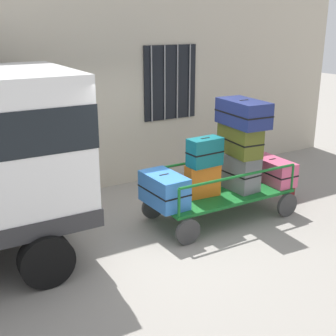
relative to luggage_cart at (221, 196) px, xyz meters
name	(u,v)px	position (x,y,z in m)	size (l,w,h in m)	color
ground_plane	(157,229)	(-1.17, 0.12, -0.38)	(40.00, 40.00, 0.00)	gray
building_wall	(95,60)	(-1.17, 2.49, 2.12)	(12.00, 0.38, 5.00)	#BCB29E
luggage_cart	(221,196)	(0.00, 0.00, 0.00)	(2.43, 1.16, 0.46)	#146023
cart_railing	(222,171)	(0.00, 0.00, 0.46)	(2.31, 1.02, 0.46)	#146023
suitcase_left_bottom	(164,190)	(-1.10, 0.02, 0.33)	(0.51, 0.85, 0.50)	#3372C6
suitcase_midleft_bottom	(203,180)	(-0.37, 0.03, 0.35)	(0.58, 0.30, 0.54)	orange
suitcase_midleft_middle	(205,152)	(-0.37, -0.02, 0.84)	(0.58, 0.32, 0.46)	#0F5960
suitcase_center_bottom	(239,172)	(0.37, 0.00, 0.38)	(0.45, 0.74, 0.61)	slate
suitcase_center_middle	(240,140)	(0.37, 0.02, 0.94)	(0.46, 0.87, 0.51)	#4C5119
suitcase_center_top	(243,113)	(0.37, -0.03, 1.40)	(0.56, 0.97, 0.42)	navy
suitcase_midright_bottom	(272,170)	(1.10, -0.03, 0.29)	(0.42, 0.93, 0.42)	#CC4C72
backpack	(288,188)	(1.59, 0.03, -0.16)	(0.27, 0.22, 0.44)	maroon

